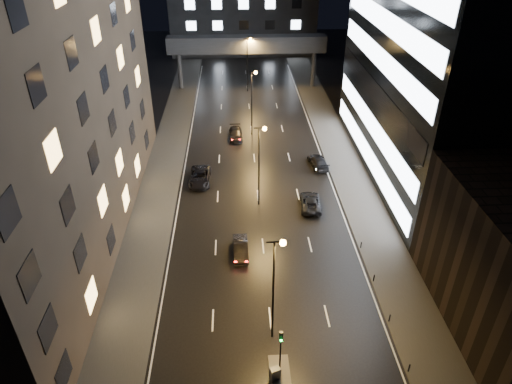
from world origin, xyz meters
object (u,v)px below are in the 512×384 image
(car_toward_b, at_px, (318,162))
(car_away_d, at_px, (236,134))
(car_away_b, at_px, (241,248))
(car_toward_a, at_px, (310,202))
(utility_cabinet, at_px, (275,373))
(car_away_c, at_px, (200,177))

(car_toward_b, bearing_deg, car_away_d, -47.77)
(car_away_b, height_order, car_toward_a, car_away_b)
(car_toward_a, xyz_separation_m, utility_cabinet, (-6.20, -23.18, -0.02))
(car_away_b, relative_size, utility_cabinet, 4.01)
(car_away_c, xyz_separation_m, car_toward_b, (16.02, 3.49, -0.06))
(car_away_c, distance_m, car_toward_b, 16.39)
(car_away_b, distance_m, utility_cabinet, 15.10)
(car_away_b, height_order, car_away_d, car_away_d)
(car_away_c, relative_size, car_toward_b, 1.13)
(car_toward_b, bearing_deg, utility_cabinet, 68.16)
(car_away_c, xyz_separation_m, car_away_d, (4.80, 13.15, -0.07))
(car_toward_b, bearing_deg, car_away_b, 51.75)
(car_away_d, xyz_separation_m, utility_cabinet, (2.46, -42.83, -0.03))
(car_away_b, height_order, utility_cabinet, car_away_b)
(car_away_d, bearing_deg, utility_cabinet, -88.58)
(car_away_d, relative_size, car_toward_b, 0.98)
(car_toward_a, bearing_deg, utility_cabinet, 79.13)
(car_away_c, bearing_deg, car_toward_a, -24.87)
(car_toward_b, relative_size, utility_cabinet, 4.71)
(car_away_b, bearing_deg, car_toward_b, 57.13)
(car_away_b, bearing_deg, car_away_c, 106.95)
(car_away_d, relative_size, utility_cabinet, 4.63)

